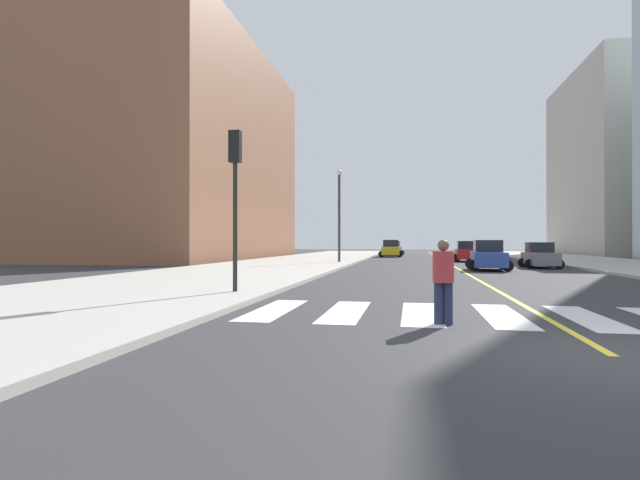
{
  "coord_description": "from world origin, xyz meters",
  "views": [
    {
      "loc": [
        -2.94,
        -7.97,
        1.69
      ],
      "look_at": [
        -10.48,
        33.12,
        1.88
      ],
      "focal_mm": 27.9,
      "sensor_mm": 36.0,
      "label": 1
    }
  ],
  "objects": [
    {
      "name": "car_black_sixth",
      "position": [
        5.22,
        47.55,
        0.86
      ],
      "size": [
        2.61,
        4.15,
        1.85
      ],
      "rotation": [
        0.0,
        0.0,
        3.13
      ],
      "color": "black",
      "rests_on": "ground"
    },
    {
      "name": "lane_divider_paint",
      "position": [
        0.0,
        40.0,
        0.01
      ],
      "size": [
        0.16,
        80.0,
        0.01
      ],
      "primitive_type": "cube",
      "color": "yellow",
      "rests_on": "ground"
    },
    {
      "name": "ground_plane",
      "position": [
        0.0,
        0.0,
        0.0
      ],
      "size": [
        220.0,
        220.0,
        0.0
      ],
      "primitive_type": "plane",
      "color": "#333335"
    },
    {
      "name": "car_silver_third",
      "position": [
        5.39,
        56.79,
        0.79
      ],
      "size": [
        2.36,
        3.79,
        1.69
      ],
      "rotation": [
        0.0,
        0.0,
        3.14
      ],
      "color": "#B7B7BC",
      "rests_on": "ground"
    },
    {
      "name": "sidewalk_kerb_west",
      "position": [
        -12.2,
        20.0,
        0.07
      ],
      "size": [
        10.0,
        120.0,
        0.15
      ],
      "primitive_type": "cube",
      "color": "#B2ADA3",
      "rests_on": "ground"
    },
    {
      "name": "car_blue_fourth",
      "position": [
        1.63,
        23.34,
        0.85
      ],
      "size": [
        2.66,
        4.15,
        1.82
      ],
      "rotation": [
        0.0,
        0.0,
        3.09
      ],
      "color": "#2D479E",
      "rests_on": "ground"
    },
    {
      "name": "crosswalk_paint",
      "position": [
        0.0,
        4.0,
        0.01
      ],
      "size": [
        13.5,
        4.0,
        0.01
      ],
      "color": "silver",
      "rests_on": "ground"
    },
    {
      "name": "traffic_light_far_corner",
      "position": [
        -8.36,
        6.84,
        3.68
      ],
      "size": [
        0.36,
        0.41,
        5.04
      ],
      "color": "black",
      "rests_on": "sidewalk_kerb_west"
    },
    {
      "name": "low_rise_brick_west",
      "position": [
        -26.22,
        40.58,
        10.79
      ],
      "size": [
        16.0,
        32.0,
        21.58
      ],
      "primitive_type": "cube",
      "color": "#8D5A3E",
      "rests_on": "ground"
    },
    {
      "name": "car_gray_nearest",
      "position": [
        5.38,
        26.67,
        0.79
      ],
      "size": [
        2.4,
        3.8,
        1.69
      ],
      "rotation": [
        0.0,
        0.0,
        3.12
      ],
      "color": "slate",
      "rests_on": "ground"
    },
    {
      "name": "pedestrian_crossing",
      "position": [
        -2.29,
        2.5,
        0.96
      ],
      "size": [
        0.43,
        0.43,
        1.74
      ],
      "rotation": [
        0.0,
        0.0,
        6.28
      ],
      "color": "#232847",
      "rests_on": "ground"
    },
    {
      "name": "street_lamp",
      "position": [
        -8.52,
        30.79,
        4.45
      ],
      "size": [
        0.44,
        0.44,
        7.28
      ],
      "color": "#38383D",
      "rests_on": "sidewalk_kerb_west"
    },
    {
      "name": "car_green_second",
      "position": [
        -5.13,
        56.01,
        0.86
      ],
      "size": [
        2.65,
        4.18,
        1.85
      ],
      "rotation": [
        0.0,
        0.0,
        -0.03
      ],
      "color": "#236B42",
      "rests_on": "ground"
    },
    {
      "name": "car_yellow_fifth",
      "position": [
        -5.23,
        49.68,
        0.92
      ],
      "size": [
        2.78,
        4.42,
        1.96
      ],
      "rotation": [
        0.0,
        0.0,
        0.02
      ],
      "color": "gold",
      "rests_on": "ground"
    },
    {
      "name": "car_red_seventh",
      "position": [
        1.87,
        37.34,
        0.84
      ],
      "size": [
        2.59,
        4.08,
        1.8
      ],
      "rotation": [
        0.0,
        0.0,
        3.11
      ],
      "color": "red",
      "rests_on": "ground"
    }
  ]
}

